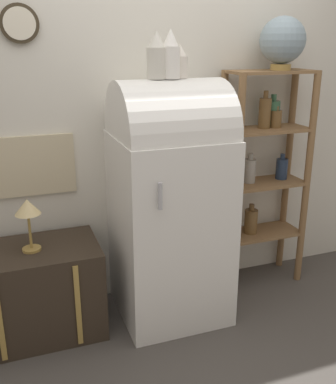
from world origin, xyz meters
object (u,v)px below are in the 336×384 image
object	(u,v)px
vase_right	(180,63)
vase_center	(170,56)
globe	(283,41)
vase_left	(157,56)
refrigerator	(170,198)
suitcase_trunk	(36,291)
desk_lamp	(28,211)

from	to	relation	value
vase_right	vase_center	bearing A→B (deg)	-157.49
globe	vase_left	world-z (taller)	globe
refrigerator	vase_left	xyz separation A→B (m)	(-0.08, 0.00, 0.86)
globe	vase_left	size ratio (longest dim) A/B	1.28
suitcase_trunk	vase_left	size ratio (longest dim) A/B	2.94
refrigerator	desk_lamp	bearing A→B (deg)	178.19
suitcase_trunk	vase_left	xyz separation A→B (m)	(0.78, -0.04, 1.39)
refrigerator	suitcase_trunk	size ratio (longest dim) A/B	1.97
vase_center	desk_lamp	bearing A→B (deg)	177.25
suitcase_trunk	globe	bearing A→B (deg)	3.17
suitcase_trunk	desk_lamp	size ratio (longest dim) A/B	2.44
vase_center	vase_right	size ratio (longest dim) A/B	1.45
suitcase_trunk	vase_right	xyz separation A→B (m)	(0.93, -0.03, 1.35)
suitcase_trunk	vase_right	bearing A→B (deg)	-1.87
globe	vase_right	size ratio (longest dim) A/B	1.80
suitcase_trunk	vase_left	world-z (taller)	vase_left
suitcase_trunk	vase_center	xyz separation A→B (m)	(0.86, -0.06, 1.39)
refrigerator	suitcase_trunk	world-z (taller)	refrigerator
vase_center	desk_lamp	world-z (taller)	vase_center
globe	vase_left	distance (m)	0.94
globe	vase_center	size ratio (longest dim) A/B	1.24
suitcase_trunk	vase_right	world-z (taller)	vase_right
vase_left	globe	bearing A→B (deg)	8.55
desk_lamp	globe	bearing A→B (deg)	3.79
refrigerator	vase_left	world-z (taller)	vase_left
suitcase_trunk	globe	size ratio (longest dim) A/B	2.29
globe	desk_lamp	bearing A→B (deg)	-176.21
vase_left	vase_center	bearing A→B (deg)	-11.67
globe	vase_right	bearing A→B (deg)	-170.83
refrigerator	vase_right	size ratio (longest dim) A/B	8.14
vase_center	vase_left	bearing A→B (deg)	168.33
vase_center	desk_lamp	size ratio (longest dim) A/B	0.86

